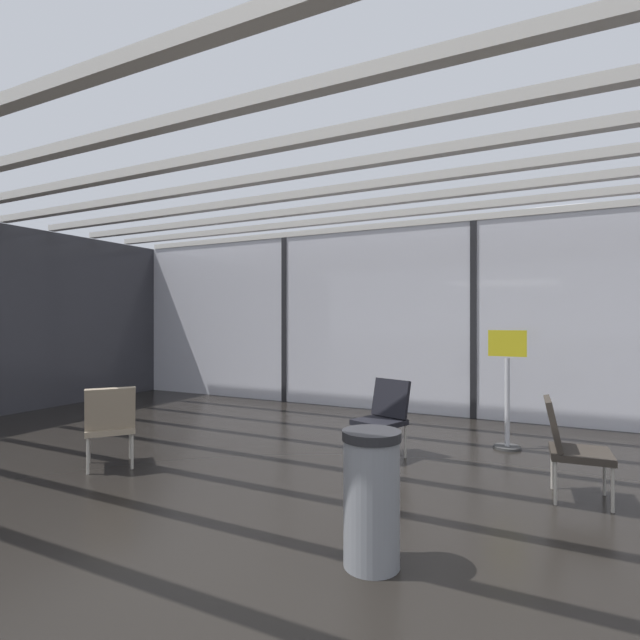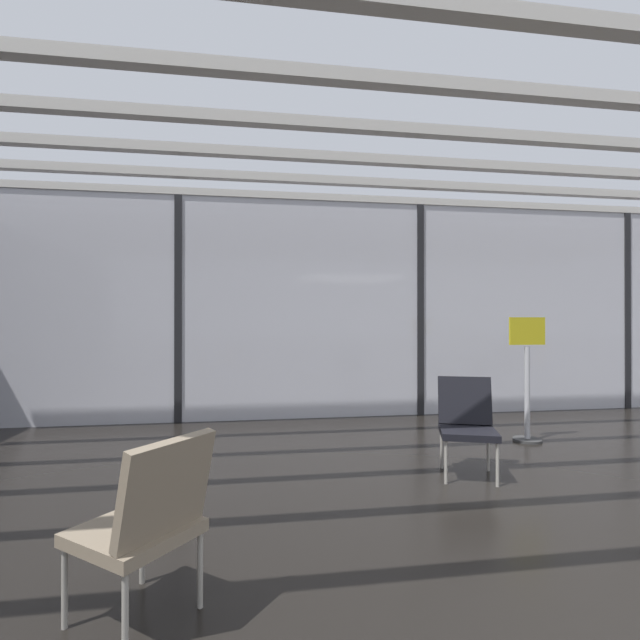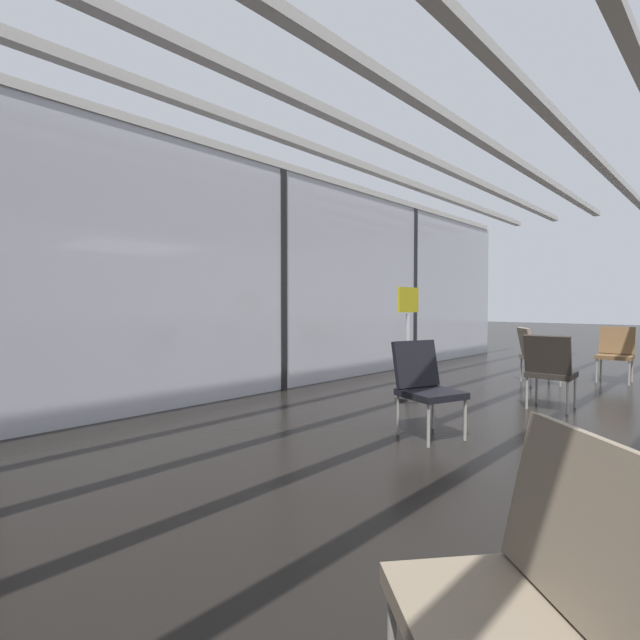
% 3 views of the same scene
% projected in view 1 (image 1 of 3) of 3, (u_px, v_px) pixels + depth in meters
% --- Properties ---
extents(ground_plane, '(60.00, 60.00, 0.00)m').
position_uv_depth(ground_plane, '(339.00, 571.00, 2.98)').
color(ground_plane, black).
extents(glass_curtain_wall, '(14.00, 0.08, 3.14)m').
position_uv_depth(glass_curtain_wall, '(474.00, 319.00, 7.62)').
color(glass_curtain_wall, silver).
rests_on(glass_curtain_wall, ground).
extents(window_mullion_0, '(0.10, 0.12, 3.14)m').
position_uv_depth(window_mullion_0, '(285.00, 319.00, 9.20)').
color(window_mullion_0, black).
rests_on(window_mullion_0, ground).
extents(window_mullion_1, '(0.10, 0.12, 3.14)m').
position_uv_depth(window_mullion_1, '(474.00, 319.00, 7.62)').
color(window_mullion_1, black).
rests_on(window_mullion_1, ground).
extents(ceiling_slats, '(13.72, 6.72, 0.10)m').
position_uv_depth(ceiling_slats, '(419.00, 154.00, 4.67)').
color(ceiling_slats, beige).
rests_on(ceiling_slats, glass_curtain_wall).
extents(parked_airplane, '(14.11, 4.10, 4.10)m').
position_uv_depth(parked_airplane, '(543.00, 299.00, 10.88)').
color(parked_airplane, silver).
rests_on(parked_airplane, ground).
extents(lounge_chair_0, '(0.62, 0.65, 0.87)m').
position_uv_depth(lounge_chair_0, '(384.00, 413.00, 5.50)').
color(lounge_chair_0, black).
rests_on(lounge_chair_0, ground).
extents(lounge_chair_2, '(0.56, 0.51, 0.87)m').
position_uv_depth(lounge_chair_2, '(569.00, 442.00, 4.19)').
color(lounge_chair_2, '#28231E').
rests_on(lounge_chair_2, ground).
extents(lounge_chair_3, '(0.71, 0.70, 0.87)m').
position_uv_depth(lounge_chair_3, '(110.00, 421.00, 5.04)').
color(lounge_chair_3, '#7F705B').
rests_on(lounge_chair_3, ground).
extents(trash_bin, '(0.38, 0.38, 0.86)m').
position_uv_depth(trash_bin, '(372.00, 498.00, 3.04)').
color(trash_bin, slate).
rests_on(trash_bin, ground).
extents(info_sign, '(0.44, 0.32, 1.44)m').
position_uv_depth(info_sign, '(507.00, 393.00, 5.81)').
color(info_sign, '#333333').
rests_on(info_sign, ground).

